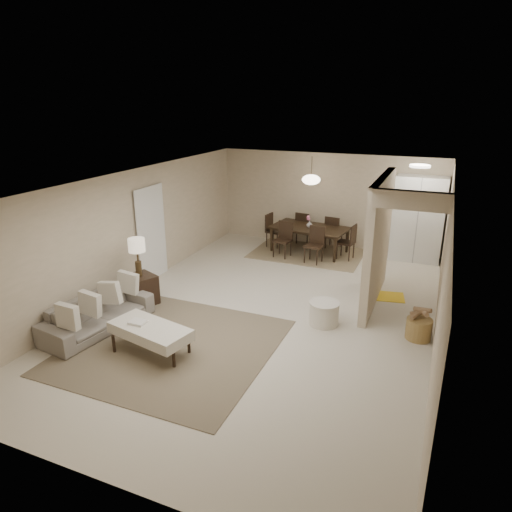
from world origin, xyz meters
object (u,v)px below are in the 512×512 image
at_px(side_table, 141,290).
at_px(round_pouf, 324,313).
at_px(sofa, 98,314).
at_px(pantry_cabinet, 418,219).
at_px(dining_table, 309,240).
at_px(wicker_basket, 419,329).
at_px(ottoman_bench, 150,331).

distance_m(side_table, round_pouf, 3.59).
bearing_deg(round_pouf, sofa, -154.41).
relative_size(pantry_cabinet, side_table, 3.55).
bearing_deg(round_pouf, dining_table, 110.31).
bearing_deg(wicker_basket, side_table, -172.74).
bearing_deg(sofa, pantry_cabinet, -30.38).
height_order(side_table, round_pouf, side_table).
bearing_deg(dining_table, sofa, -103.91).
xyz_separation_m(ottoman_bench, dining_table, (0.89, 5.80, -0.04)).
xyz_separation_m(round_pouf, wicker_basket, (1.61, 0.10, -0.03)).
height_order(sofa, wicker_basket, sofa).
xyz_separation_m(ottoman_bench, side_table, (-1.26, 1.46, -0.09)).
relative_size(ottoman_bench, wicker_basket, 3.38).
xyz_separation_m(side_table, wicker_basket, (5.15, 0.66, -0.12)).
height_order(round_pouf, dining_table, dining_table).
bearing_deg(side_table, ottoman_bench, -49.36).
relative_size(pantry_cabinet, ottoman_bench, 1.46).
relative_size(sofa, wicker_basket, 4.69).
xyz_separation_m(ottoman_bench, wicker_basket, (3.89, 2.12, -0.20)).
xyz_separation_m(side_table, round_pouf, (3.54, 0.56, -0.09)).
relative_size(side_table, round_pouf, 1.09).
bearing_deg(ottoman_bench, dining_table, 93.42).
height_order(sofa, dining_table, dining_table).
height_order(ottoman_bench, side_table, side_table).
relative_size(ottoman_bench, side_table, 2.42).
distance_m(pantry_cabinet, sofa, 7.70).
bearing_deg(pantry_cabinet, wicker_basket, -84.49).
xyz_separation_m(pantry_cabinet, round_pouf, (-1.21, -4.25, -0.84)).
bearing_deg(round_pouf, wicker_basket, 3.56).
xyz_separation_m(pantry_cabinet, side_table, (-4.75, -4.81, -0.75)).
xyz_separation_m(ottoman_bench, round_pouf, (2.28, 2.02, -0.17)).
distance_m(sofa, round_pouf, 3.98).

